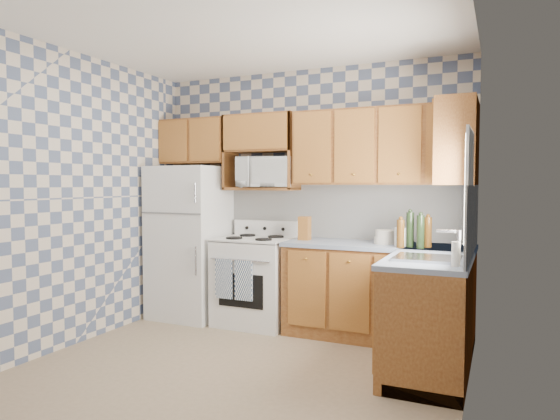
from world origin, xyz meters
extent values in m
plane|color=#816C51|center=(0.00, 0.00, 0.00)|extent=(3.40, 3.40, 0.00)
cube|color=#4D5A7A|center=(0.00, 1.60, 1.35)|extent=(3.40, 0.02, 2.70)
cube|color=#4D5A7A|center=(1.70, 0.00, 1.35)|extent=(0.02, 3.20, 2.70)
cube|color=white|center=(0.40, 1.59, 1.20)|extent=(2.60, 0.02, 0.56)
cube|color=white|center=(1.69, 0.80, 1.20)|extent=(0.02, 1.60, 0.56)
cube|color=white|center=(-1.27, 1.25, 0.84)|extent=(0.75, 0.70, 1.68)
cube|color=white|center=(-0.47, 1.28, 0.45)|extent=(0.76, 0.65, 0.90)
cube|color=silver|center=(-0.47, 1.28, 0.91)|extent=(0.76, 0.65, 0.02)
cube|color=white|center=(-0.47, 1.55, 1.00)|extent=(0.76, 0.08, 0.17)
cube|color=navy|center=(-0.65, 0.93, 0.53)|extent=(0.19, 0.02, 0.40)
cube|color=navy|center=(-0.43, 0.93, 0.53)|extent=(0.19, 0.02, 0.40)
cube|color=#643011|center=(0.82, 1.30, 0.44)|extent=(1.75, 0.60, 0.88)
cube|color=#643011|center=(1.40, 0.80, 0.44)|extent=(0.60, 1.60, 0.88)
cube|color=slate|center=(0.82, 1.30, 0.90)|extent=(1.77, 0.63, 0.04)
cube|color=slate|center=(1.40, 0.80, 0.90)|extent=(0.63, 1.60, 0.04)
cube|color=#643011|center=(0.82, 1.44, 1.85)|extent=(1.75, 0.33, 0.74)
cube|color=#643011|center=(-1.29, 1.44, 1.97)|extent=(0.82, 0.33, 0.50)
cube|color=#643011|center=(1.53, 1.25, 1.85)|extent=(0.33, 0.70, 0.74)
cube|color=#643011|center=(-0.47, 1.44, 1.44)|extent=(0.80, 0.33, 0.03)
imported|color=white|center=(-0.40, 1.38, 1.61)|extent=(0.67, 0.55, 0.32)
cube|color=#B7B7BC|center=(1.40, 0.45, 0.93)|extent=(0.48, 0.40, 0.03)
cube|color=silver|center=(1.69, 0.45, 1.45)|extent=(0.02, 0.66, 0.86)
cylinder|color=black|center=(1.15, 1.15, 1.08)|extent=(0.07, 0.07, 0.31)
cylinder|color=black|center=(1.25, 1.09, 1.07)|extent=(0.07, 0.07, 0.29)
cylinder|color=#513110|center=(1.30, 1.19, 1.06)|extent=(0.07, 0.07, 0.27)
cylinder|color=#513110|center=(1.08, 1.07, 1.05)|extent=(0.07, 0.07, 0.25)
cube|color=brown|center=(0.08, 1.31, 1.04)|extent=(0.11, 0.11, 0.24)
cylinder|color=white|center=(1.07, 1.19, 1.00)|extent=(0.13, 0.13, 0.17)
cylinder|color=beige|center=(1.62, 0.21, 1.01)|extent=(0.06, 0.06, 0.17)
camera|label=1|loc=(1.90, -3.40, 1.49)|focal=32.00mm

